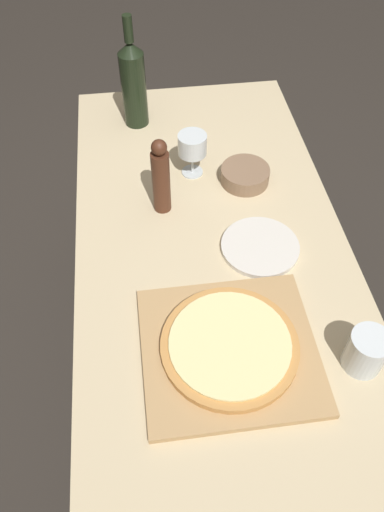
# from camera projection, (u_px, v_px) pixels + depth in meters

# --- Properties ---
(ground_plane) EXTENTS (12.00, 12.00, 0.00)m
(ground_plane) POSITION_uv_depth(u_px,v_px,m) (207.00, 378.00, 1.88)
(ground_plane) COLOR #2D2823
(dining_table) EXTENTS (0.71, 1.52, 0.76)m
(dining_table) POSITION_uv_depth(u_px,v_px,m) (212.00, 272.00, 1.38)
(dining_table) COLOR #CCB78E
(dining_table) RESTS_ON ground_plane
(cutting_board) EXTENTS (0.38, 0.36, 0.02)m
(cutting_board) POSITION_uv_depth(u_px,v_px,m) (229.00, 350.00, 1.10)
(cutting_board) COLOR tan
(cutting_board) RESTS_ON dining_table
(pizza) EXTENTS (0.30, 0.30, 0.02)m
(pizza) POSITION_uv_depth(u_px,v_px,m) (230.00, 345.00, 1.08)
(pizza) COLOR #C68947
(pizza) RESTS_ON cutting_board
(wine_bottle) EXTENTS (0.08, 0.08, 0.35)m
(wine_bottle) POSITION_uv_depth(u_px,v_px,m) (133.00, 83.00, 1.54)
(wine_bottle) COLOR black
(wine_bottle) RESTS_ON dining_table
(pepper_mill) EXTENTS (0.05, 0.05, 0.23)m
(pepper_mill) POSITION_uv_depth(u_px,v_px,m) (161.00, 178.00, 1.31)
(pepper_mill) COLOR #4C2819
(pepper_mill) RESTS_ON dining_table
(wine_glass) EXTENTS (0.08, 0.08, 0.13)m
(wine_glass) POSITION_uv_depth(u_px,v_px,m) (192.00, 146.00, 1.41)
(wine_glass) COLOR silver
(wine_glass) RESTS_ON dining_table
(small_bowl) EXTENTS (0.14, 0.14, 0.05)m
(small_bowl) POSITION_uv_depth(u_px,v_px,m) (245.00, 175.00, 1.45)
(small_bowl) COLOR #84664C
(small_bowl) RESTS_ON dining_table
(drinking_tumbler) EXTENTS (0.09, 0.09, 0.10)m
(drinking_tumbler) POSITION_uv_depth(u_px,v_px,m) (366.00, 351.00, 1.05)
(drinking_tumbler) COLOR silver
(drinking_tumbler) RESTS_ON dining_table
(dinner_plate) EXTENTS (0.20, 0.20, 0.01)m
(dinner_plate) POSITION_uv_depth(u_px,v_px,m) (260.00, 247.00, 1.29)
(dinner_plate) COLOR silver
(dinner_plate) RESTS_ON dining_table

